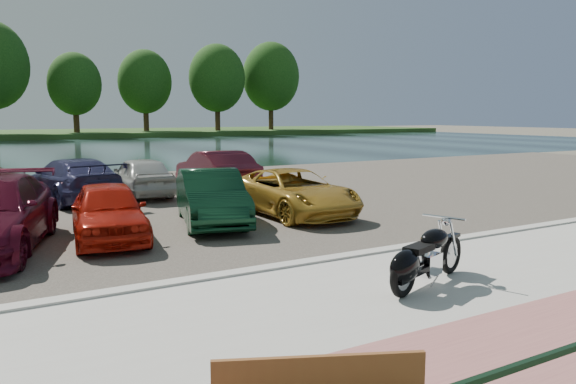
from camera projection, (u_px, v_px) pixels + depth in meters
name	position (u px, v px, depth m)	size (l,w,h in m)	color
ground	(423.00, 289.00, 9.11)	(200.00, 200.00, 0.00)	#595447
promenade	(471.00, 303.00, 8.25)	(60.00, 6.00, 0.10)	#B3B0A8
pink_path	(566.00, 334.00, 6.96)	(60.00, 2.00, 0.01)	#915254
kerb	(349.00, 257.00, 10.81)	(60.00, 0.30, 0.14)	#B3B0A8
parking_lot	(187.00, 199.00, 18.52)	(60.00, 18.00, 0.04)	#3E3932
river	(56.00, 151.00, 43.35)	(120.00, 40.00, 0.00)	black
far_bank	(19.00, 134.00, 70.71)	(120.00, 24.00, 0.60)	#224117
far_trees	(60.00, 74.00, 66.58)	(70.25, 10.68, 12.52)	#372514
motorcycle	(422.00, 259.00, 8.77)	(2.25, 1.07, 1.05)	black
car_4	(108.00, 211.00, 12.39)	(1.52, 3.77, 1.29)	#B51A0C
car_5	(211.00, 197.00, 14.20)	(1.45, 4.17, 1.37)	black
car_6	(293.00, 192.00, 15.45)	(2.10, 4.56, 1.27)	#B98B2A
car_11	(73.00, 180.00, 17.84)	(1.96, 4.81, 1.40)	navy
car_12	(141.00, 176.00, 19.05)	(1.60, 3.98, 1.36)	#BBBAB6
car_13	(216.00, 171.00, 20.04)	(1.58, 4.52, 1.49)	#551622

